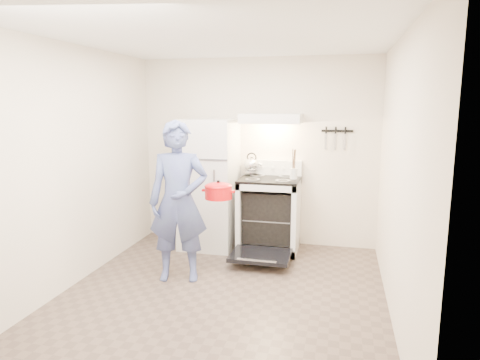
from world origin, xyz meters
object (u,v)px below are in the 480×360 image
(person, at_px, (179,202))
(dutch_oven, at_px, (218,192))
(refrigerator, at_px, (209,184))
(tea_kettle, at_px, (252,164))
(stove_body, at_px, (269,215))

(person, relative_size, dutch_oven, 4.60)
(refrigerator, xyz_separation_m, tea_kettle, (0.53, 0.24, 0.25))
(refrigerator, xyz_separation_m, person, (0.02, -1.14, 0.01))
(refrigerator, distance_m, stove_body, 0.90)
(stove_body, height_order, tea_kettle, tea_kettle)
(stove_body, xyz_separation_m, dutch_oven, (-0.44, -0.84, 0.46))
(tea_kettle, bearing_deg, stove_body, -37.68)
(refrigerator, distance_m, tea_kettle, 0.63)
(person, bearing_deg, dutch_oven, 29.69)
(refrigerator, relative_size, dutch_oven, 4.53)
(stove_body, height_order, dutch_oven, dutch_oven)
(refrigerator, xyz_separation_m, dutch_oven, (0.37, -0.82, 0.07))
(person, bearing_deg, stove_body, 42.34)
(tea_kettle, bearing_deg, dutch_oven, -98.43)
(refrigerator, height_order, tea_kettle, refrigerator)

